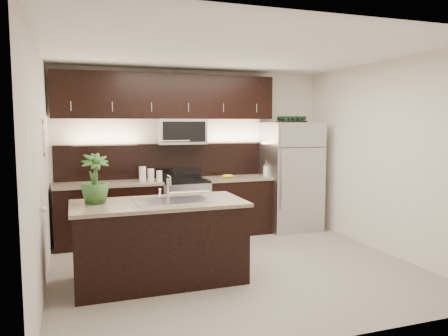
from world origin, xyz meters
name	(u,v)px	position (x,y,z in m)	size (l,w,h in m)	color
ground	(235,268)	(0.00, 0.00, 0.00)	(4.50, 4.50, 0.00)	gray
room_walls	(228,135)	(-0.11, -0.04, 1.70)	(4.52, 4.02, 2.71)	silver
counter_run	(171,209)	(-0.46, 1.69, 0.47)	(3.51, 0.65, 0.94)	black
upper_fixtures	(169,104)	(-0.43, 1.84, 2.14)	(3.49, 0.40, 1.66)	black
island	(160,241)	(-0.99, -0.13, 0.47)	(1.96, 0.96, 0.94)	black
sink_faucet	(172,199)	(-0.84, -0.12, 0.96)	(0.84, 0.50, 0.28)	silver
refrigerator	(291,176)	(1.63, 1.63, 0.92)	(0.89, 0.80, 1.84)	#B2B2B7
wine_rack	(291,119)	(1.63, 1.63, 1.89)	(0.46, 0.28, 0.11)	black
plant	(95,179)	(-1.68, 0.00, 1.22)	(0.31, 0.31, 0.56)	#2E5823
canisters	(149,175)	(-0.81, 1.61, 1.04)	(0.34, 0.17, 0.24)	silver
french_press	(266,170)	(1.17, 1.64, 1.04)	(0.09, 0.09, 0.26)	silver
bananas	(224,176)	(0.41, 1.61, 0.97)	(0.20, 0.15, 0.06)	gold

